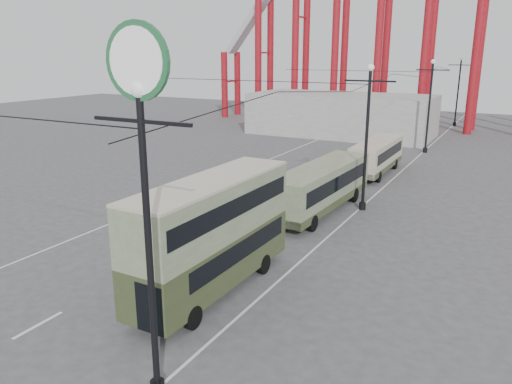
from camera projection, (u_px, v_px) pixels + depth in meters
The scene contains 11 objects.
ground at pixel (97, 308), 20.21m from camera, with size 160.00×160.00×0.00m, color #464648.
road_markings at pixel (285, 191), 37.28m from camera, with size 12.52×120.00×0.01m.
lamp_post_near at pixel (142, 138), 12.97m from camera, with size 3.20×0.44×10.80m.
lamp_post_mid at pixel (366, 139), 31.62m from camera, with size 3.20×0.44×9.32m.
lamp_post_far at pixel (429, 107), 50.25m from camera, with size 3.20×0.44×9.32m.
lamp_post_distant at pixel (458, 92), 68.88m from camera, with size 3.20×0.44×9.32m.
fairground_shed at pixel (341, 115), 62.08m from camera, with size 22.00×10.00×5.00m, color gray.
double_decker_bus at pixel (212, 230), 20.98m from camera, with size 2.49×9.33×4.99m.
single_decker_green at pixel (321, 186), 31.99m from camera, with size 2.98×10.91×3.06m.
single_decker_cream at pixel (377, 155), 42.21m from camera, with size 2.31×9.00×2.80m.
pedestrian at pixel (182, 261), 22.80m from camera, with size 0.60×0.39×1.63m, color black.
Camera 1 is at (14.34, -12.91, 10.02)m, focal length 35.00 mm.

